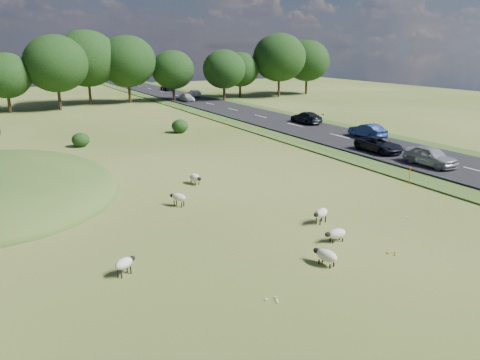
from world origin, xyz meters
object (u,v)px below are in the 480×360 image
object	(u,v)px
sheep_3	(124,263)
car_0	(187,97)
sheep_0	(336,234)
sheep_5	(326,255)
car_5	(167,87)
sheep_4	(178,197)
car_3	(194,93)
sheep_1	(321,213)
car_6	(306,117)
marker_post	(410,175)
car_4	(367,131)
sheep_2	(195,178)
car_1	(430,156)
car_2	(379,145)

from	to	relation	value
sheep_3	car_0	size ratio (longest dim) A/B	0.28
sheep_0	sheep_5	distance (m)	2.66
car_5	car_0	bearing A→B (deg)	79.56
sheep_4	car_3	bearing A→B (deg)	-56.49
sheep_1	car_0	size ratio (longest dim) A/B	0.31
sheep_1	car_6	xyz separation A→B (m)	(18.43, 26.87, 0.35)
car_6	car_5	bearing A→B (deg)	-90.00
marker_post	car_4	distance (m)	15.70
car_3	car_5	size ratio (longest dim) A/B	0.86
sheep_2	car_1	size ratio (longest dim) A/B	0.30
sheep_5	car_5	bearing A→B (deg)	-28.59
marker_post	sheep_5	xyz separation A→B (m)	(-12.87, -7.25, -0.15)
sheep_2	car_6	xyz separation A→B (m)	(21.44, 16.88, 0.48)
marker_post	sheep_4	size ratio (longest dim) A/B	1.10
sheep_3	car_0	distance (m)	61.81
sheep_3	car_2	xyz separation A→B (m)	(25.37, 11.81, 0.35)
car_0	car_2	distance (m)	44.55
sheep_3	car_4	world-z (taller)	car_4
sheep_2	sheep_4	size ratio (longest dim) A/B	1.18
marker_post	car_3	size ratio (longest dim) A/B	0.32
sheep_4	car_0	distance (m)	53.28
sheep_0	sheep_4	xyz separation A→B (m)	(-4.83, 8.50, 0.13)
sheep_3	car_3	world-z (taller)	car_3
sheep_0	car_6	bearing A→B (deg)	-117.99
sheep_0	car_5	xyz separation A→B (m)	(19.28, 78.38, 0.47)
car_0	car_2	world-z (taller)	car_0
marker_post	car_1	xyz separation A→B (m)	(4.60, 2.25, 0.39)
marker_post	car_3	world-z (taller)	car_3
car_5	car_3	bearing A→B (deg)	90.00
marker_post	car_3	bearing A→B (deg)	81.80
sheep_1	car_2	xyz separation A→B (m)	(14.63, 10.89, 0.30)
sheep_5	car_3	size ratio (longest dim) A/B	0.34
sheep_1	sheep_4	bearing A→B (deg)	-69.05
car_0	car_6	xyz separation A→B (m)	(3.80, -28.57, 0.02)
sheep_1	car_5	world-z (taller)	car_5
sheep_3	sheep_5	size ratio (longest dim) A/B	0.84
sheep_5	car_3	distance (m)	68.93
sheep_2	sheep_3	bearing A→B (deg)	-43.97
sheep_5	car_3	bearing A→B (deg)	-31.70
sheep_1	sheep_5	size ratio (longest dim) A/B	0.94
sheep_1	car_3	xyz separation A→B (m)	(18.43, 61.49, 0.28)
car_4	car_5	world-z (taller)	car_4
marker_post	car_6	xyz separation A→B (m)	(8.40, 23.70, 0.33)
sheep_4	car_4	size ratio (longest dim) A/B	0.26
sheep_3	car_0	world-z (taller)	car_0
sheep_4	car_2	world-z (taller)	car_2
sheep_2	car_1	distance (m)	18.23
sheep_1	car_1	distance (m)	15.61
car_3	car_4	distance (m)	45.07
marker_post	sheep_1	distance (m)	10.51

